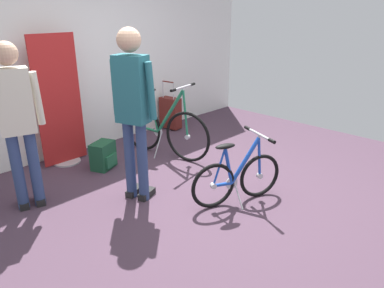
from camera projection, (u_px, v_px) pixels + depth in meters
name	position (u px, v px, depth m)	size (l,w,h in m)	color
ground_plane	(199.00, 196.00, 4.01)	(6.54, 6.54, 0.00)	#473342
back_wall	(82.00, 56.00, 5.00)	(6.54, 0.10, 2.68)	white
floor_banner_stand	(60.00, 108.00, 4.62)	(0.60, 0.36, 1.68)	#B7B7BC
folding_bike_foreground	(237.00, 177.00, 3.79)	(1.01, 0.56, 0.76)	black
display_bike_left	(163.00, 129.00, 4.99)	(0.53, 1.48, 1.04)	black
visitor_near_wall	(17.00, 118.00, 3.46)	(0.51, 0.34, 1.69)	navy
visitor_browsing	(133.00, 105.00, 3.61)	(0.35, 0.51, 1.80)	navy
rolling_suitcase	(170.00, 113.00, 6.15)	(0.22, 0.38, 0.83)	maroon
backpack_on_floor	(103.00, 156.00, 4.65)	(0.37, 0.33, 0.35)	#19472D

